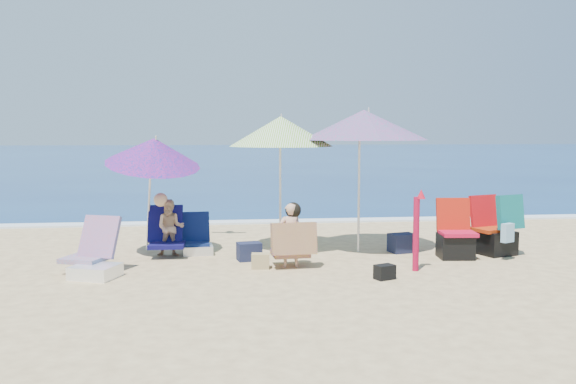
{
  "coord_description": "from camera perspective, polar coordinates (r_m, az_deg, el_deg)",
  "views": [
    {
      "loc": [
        -1.45,
        -8.77,
        2.07
      ],
      "look_at": [
        -0.3,
        1.0,
        1.1
      ],
      "focal_mm": 38.55,
      "sensor_mm": 36.0,
      "label": 1
    }
  ],
  "objects": [
    {
      "name": "umbrella_striped",
      "position": [
        10.52,
        -0.67,
        5.61
      ],
      "size": [
        2.12,
        2.12,
        2.36
      ],
      "color": "silver",
      "rests_on": "ground"
    },
    {
      "name": "person_center",
      "position": [
        9.38,
        0.33,
        -4.11
      ],
      "size": [
        0.7,
        0.59,
        1.0
      ],
      "color": "tan",
      "rests_on": "ground"
    },
    {
      "name": "furled_umbrella",
      "position": [
        9.34,
        11.82,
        -3.11
      ],
      "size": [
        0.19,
        0.15,
        1.22
      ],
      "color": "#A20B2D",
      "rests_on": "ground"
    },
    {
      "name": "camp_chair_left",
      "position": [
        10.5,
        15.17,
        -4.32
      ],
      "size": [
        0.61,
        0.64,
        0.97
      ],
      "color": "red",
      "rests_on": "ground"
    },
    {
      "name": "chair_rainbow",
      "position": [
        9.37,
        -17.44,
        -6.03
      ],
      "size": [
        0.95,
        1.04,
        0.82
      ],
      "color": "#D04951",
      "rests_on": "ground"
    },
    {
      "name": "chair_navy",
      "position": [
        10.65,
        -8.42,
        -4.66
      ],
      "size": [
        0.56,
        0.64,
        0.68
      ],
      "color": "#0C1A45",
      "rests_on": "ground"
    },
    {
      "name": "bag_navy_b",
      "position": [
        10.81,
        10.5,
        -4.64
      ],
      "size": [
        0.49,
        0.41,
        0.32
      ],
      "color": "#171B32",
      "rests_on": "ground"
    },
    {
      "name": "umbrella_turquoise",
      "position": [
        10.61,
        7.01,
        6.16
      ],
      "size": [
        2.84,
        2.84,
        2.47
      ],
      "color": "silver",
      "rests_on": "ground"
    },
    {
      "name": "person_left",
      "position": [
        10.46,
        -10.92,
        -3.21
      ],
      "size": [
        0.63,
        0.74,
        1.06
      ],
      "color": "tan",
      "rests_on": "ground"
    },
    {
      "name": "umbrella_blue",
      "position": [
        10.35,
        -12.3,
        3.67
      ],
      "size": [
        2.03,
        2.06,
        2.12
      ],
      "color": "white",
      "rests_on": "ground"
    },
    {
      "name": "ground",
      "position": [
        9.13,
        2.62,
        -7.48
      ],
      "size": [
        120.0,
        120.0,
        0.0
      ],
      "color": "#D8BC84",
      "rests_on": "ground"
    },
    {
      "name": "bag_black_b",
      "position": [
        8.83,
        8.9,
        -7.3
      ],
      "size": [
        0.32,
        0.27,
        0.21
      ],
      "color": "black",
      "rests_on": "ground"
    },
    {
      "name": "sea",
      "position": [
        53.83,
        -5.15,
        3.35
      ],
      "size": [
        120.0,
        80.0,
        0.12
      ],
      "color": "navy",
      "rests_on": "ground"
    },
    {
      "name": "bag_tan",
      "position": [
        9.41,
        -2.56,
        -6.38
      ],
      "size": [
        0.28,
        0.21,
        0.23
      ],
      "color": "tan",
      "rests_on": "ground"
    },
    {
      "name": "bag_navy_a",
      "position": [
        9.99,
        -3.6,
        -5.49
      ],
      "size": [
        0.42,
        0.33,
        0.29
      ],
      "color": "#1A1F3A",
      "rests_on": "ground"
    },
    {
      "name": "foam",
      "position": [
        14.1,
        -0.73,
        -2.73
      ],
      "size": [
        120.0,
        0.5,
        0.04
      ],
      "color": "white",
      "rests_on": "ground"
    },
    {
      "name": "camp_chair_right",
      "position": [
        10.94,
        18.7,
        -3.58
      ],
      "size": [
        0.8,
        1.01,
        1.04
      ],
      "color": "#AB2E0C",
      "rests_on": "ground"
    }
  ]
}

